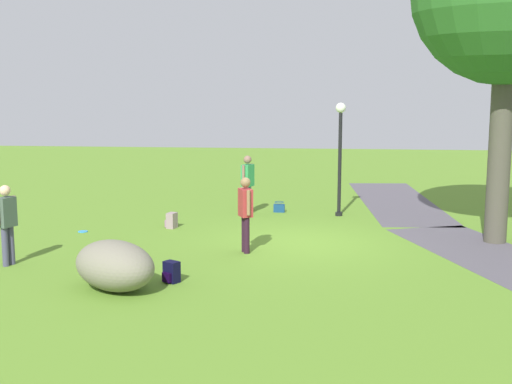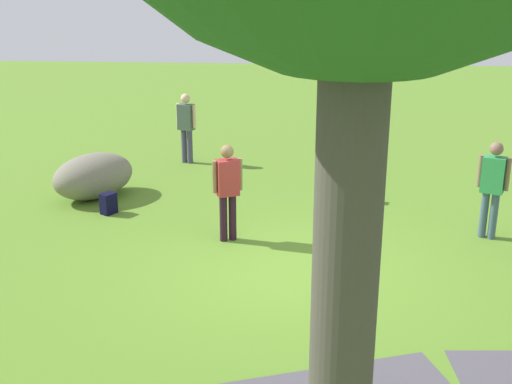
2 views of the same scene
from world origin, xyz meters
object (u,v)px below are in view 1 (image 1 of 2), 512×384
at_px(man_near_boulder, 7,219).
at_px(passerby_on_path, 245,209).
at_px(backpack_by_boulder, 171,272).
at_px(lawn_boulder, 115,265).
at_px(handbag_on_grass, 279,207).
at_px(woman_with_handbag, 248,181).
at_px(spare_backpack_on_lawn, 171,221).
at_px(frisbee_on_grass, 83,232).
at_px(lamp_post, 340,146).

distance_m(man_near_boulder, passerby_on_path, 4.94).
bearing_deg(backpack_by_boulder, lawn_boulder, -58.56).
relative_size(passerby_on_path, backpack_by_boulder, 4.17).
bearing_deg(man_near_boulder, handbag_on_grass, 141.40).
bearing_deg(lawn_boulder, woman_with_handbag, 168.07).
bearing_deg(spare_backpack_on_lawn, lawn_boulder, 2.00).
xyz_separation_m(man_near_boulder, frisbee_on_grass, (-3.24, 0.38, -0.95)).
bearing_deg(lawn_boulder, handbag_on_grass, 162.73).
relative_size(handbag_on_grass, backpack_by_boulder, 0.82).
bearing_deg(lawn_boulder, backpack_by_boulder, 121.44).
bearing_deg(handbag_on_grass, spare_backpack_on_lawn, -46.54).
bearing_deg(man_near_boulder, frisbee_on_grass, 173.36).
relative_size(man_near_boulder, frisbee_on_grass, 6.95).
height_order(lawn_boulder, backpack_by_boulder, lawn_boulder).
bearing_deg(man_near_boulder, passerby_on_path, 108.24).
height_order(woman_with_handbag, backpack_by_boulder, woman_with_handbag).
bearing_deg(lamp_post, handbag_on_grass, -101.58).
height_order(passerby_on_path, backpack_by_boulder, passerby_on_path).
relative_size(man_near_boulder, handbag_on_grass, 5.08).
height_order(man_near_boulder, backpack_by_boulder, man_near_boulder).
bearing_deg(handbag_on_grass, lawn_boulder, -17.27).
distance_m(lawn_boulder, woman_with_handbag, 7.56).
bearing_deg(frisbee_on_grass, backpack_by_boulder, 38.01).
bearing_deg(backpack_by_boulder, woman_with_handbag, 174.50).
height_order(lamp_post, handbag_on_grass, lamp_post).
xyz_separation_m(lawn_boulder, spare_backpack_on_lawn, (-5.34, -0.19, -0.26)).
distance_m(spare_backpack_on_lawn, frisbee_on_grass, 2.23).
height_order(passerby_on_path, frisbee_on_grass, passerby_on_path).
height_order(spare_backpack_on_lawn, frisbee_on_grass, spare_backpack_on_lawn).
bearing_deg(handbag_on_grass, woman_with_handbag, -63.08).
relative_size(lawn_boulder, handbag_on_grass, 6.40).
relative_size(woman_with_handbag, spare_backpack_on_lawn, 4.22).
xyz_separation_m(lawn_boulder, backpack_by_boulder, (-0.55, 0.90, -0.26)).
height_order(lamp_post, man_near_boulder, lamp_post).
relative_size(lawn_boulder, backpack_by_boulder, 5.22).
bearing_deg(passerby_on_path, handbag_on_grass, 175.11).
height_order(woman_with_handbag, passerby_on_path, woman_with_handbag).
xyz_separation_m(lamp_post, woman_with_handbag, (0.09, -2.58, -1.00)).
height_order(woman_with_handbag, handbag_on_grass, woman_with_handbag).
relative_size(lamp_post, lawn_boulder, 1.52).
xyz_separation_m(woman_with_handbag, passerby_on_path, (4.41, 0.46, -0.01)).
relative_size(lamp_post, backpack_by_boulder, 7.93).
distance_m(lawn_boulder, backpack_by_boulder, 1.09).
relative_size(man_near_boulder, passerby_on_path, 0.99).
relative_size(handbag_on_grass, frisbee_on_grass, 1.37).
xyz_separation_m(woman_with_handbag, backpack_by_boulder, (6.82, -0.66, -0.79)).
bearing_deg(lawn_boulder, lamp_post, 150.98).
xyz_separation_m(lawn_boulder, passerby_on_path, (-2.96, 2.02, 0.52)).
distance_m(lamp_post, frisbee_on_grass, 7.30).
height_order(lawn_boulder, man_near_boulder, man_near_boulder).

